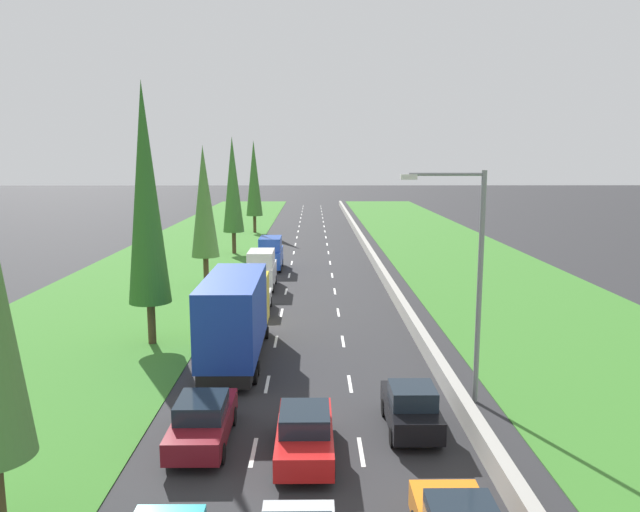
{
  "coord_description": "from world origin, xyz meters",
  "views": [
    {
      "loc": [
        0.2,
        -3.42,
        9.44
      ],
      "look_at": [
        0.87,
        54.55,
        0.06
      ],
      "focal_mm": 34.05,
      "sensor_mm": 36.0,
      "label": 1
    }
  ],
  "objects_px": {
    "poplar_tree_second": "(146,195)",
    "white_hatchback_left_lane": "(256,298)",
    "blue_box_truck_left_lane": "(236,315)",
    "street_light_mast": "(471,270)",
    "maroon_sedan_left_lane": "(203,420)",
    "white_van_left_lane": "(262,270)",
    "black_hatchback_right_lane": "(411,408)",
    "red_sedan_centre_lane": "(305,433)",
    "poplar_tree_third": "(204,202)",
    "poplar_tree_fifth": "(254,178)",
    "poplar_tree_fourth": "(233,185)",
    "blue_van_left_lane": "(271,253)"
  },
  "relations": [
    {
      "from": "red_sedan_centre_lane",
      "to": "white_van_left_lane",
      "type": "distance_m",
      "value": 25.68
    },
    {
      "from": "white_hatchback_left_lane",
      "to": "blue_van_left_lane",
      "type": "relative_size",
      "value": 0.8
    },
    {
      "from": "maroon_sedan_left_lane",
      "to": "white_van_left_lane",
      "type": "height_order",
      "value": "white_van_left_lane"
    },
    {
      "from": "white_van_left_lane",
      "to": "poplar_tree_third",
      "type": "relative_size",
      "value": 0.47
    },
    {
      "from": "black_hatchback_right_lane",
      "to": "white_van_left_lane",
      "type": "bearing_deg",
      "value": 106.89
    },
    {
      "from": "maroon_sedan_left_lane",
      "to": "poplar_tree_fifth",
      "type": "height_order",
      "value": "poplar_tree_fifth"
    },
    {
      "from": "red_sedan_centre_lane",
      "to": "white_hatchback_left_lane",
      "type": "distance_m",
      "value": 18.88
    },
    {
      "from": "white_van_left_lane",
      "to": "poplar_tree_second",
      "type": "bearing_deg",
      "value": -108.58
    },
    {
      "from": "white_hatchback_left_lane",
      "to": "poplar_tree_third",
      "type": "distance_m",
      "value": 10.54
    },
    {
      "from": "black_hatchback_right_lane",
      "to": "blue_van_left_lane",
      "type": "xyz_separation_m",
      "value": [
        -7.03,
        31.23,
        0.56
      ]
    },
    {
      "from": "blue_van_left_lane",
      "to": "poplar_tree_third",
      "type": "xyz_separation_m",
      "value": [
        -4.37,
        -6.57,
        4.84
      ]
    },
    {
      "from": "poplar_tree_third",
      "to": "blue_van_left_lane",
      "type": "bearing_deg",
      "value": 56.4
    },
    {
      "from": "white_hatchback_left_lane",
      "to": "poplar_tree_fourth",
      "type": "bearing_deg",
      "value": 100.6
    },
    {
      "from": "blue_van_left_lane",
      "to": "poplar_tree_fifth",
      "type": "xyz_separation_m",
      "value": [
        -3.82,
        25.99,
        5.5
      ]
    },
    {
      "from": "red_sedan_centre_lane",
      "to": "poplar_tree_fifth",
      "type": "height_order",
      "value": "poplar_tree_fifth"
    },
    {
      "from": "blue_van_left_lane",
      "to": "black_hatchback_right_lane",
      "type": "bearing_deg",
      "value": -77.31
    },
    {
      "from": "poplar_tree_third",
      "to": "street_light_mast",
      "type": "bearing_deg",
      "value": -57.68
    },
    {
      "from": "maroon_sedan_left_lane",
      "to": "street_light_mast",
      "type": "distance_m",
      "value": 11.17
    },
    {
      "from": "black_hatchback_right_lane",
      "to": "blue_van_left_lane",
      "type": "height_order",
      "value": "blue_van_left_lane"
    },
    {
      "from": "red_sedan_centre_lane",
      "to": "poplar_tree_third",
      "type": "xyz_separation_m",
      "value": [
        -7.73,
        26.47,
        5.43
      ]
    },
    {
      "from": "red_sedan_centre_lane",
      "to": "poplar_tree_fifth",
      "type": "relative_size",
      "value": 0.38
    },
    {
      "from": "black_hatchback_right_lane",
      "to": "poplar_tree_fourth",
      "type": "relative_size",
      "value": 0.34
    },
    {
      "from": "black_hatchback_right_lane",
      "to": "poplar_tree_second",
      "type": "relative_size",
      "value": 0.3
    },
    {
      "from": "maroon_sedan_left_lane",
      "to": "poplar_tree_fourth",
      "type": "height_order",
      "value": "poplar_tree_fourth"
    },
    {
      "from": "poplar_tree_second",
      "to": "poplar_tree_fifth",
      "type": "distance_m",
      "value": 47.03
    },
    {
      "from": "blue_van_left_lane",
      "to": "poplar_tree_third",
      "type": "height_order",
      "value": "poplar_tree_third"
    },
    {
      "from": "black_hatchback_right_lane",
      "to": "red_sedan_centre_lane",
      "type": "bearing_deg",
      "value": -153.68
    },
    {
      "from": "poplar_tree_third",
      "to": "black_hatchback_right_lane",
      "type": "bearing_deg",
      "value": -65.18
    },
    {
      "from": "black_hatchback_right_lane",
      "to": "poplar_tree_fifth",
      "type": "height_order",
      "value": "poplar_tree_fifth"
    },
    {
      "from": "white_hatchback_left_lane",
      "to": "white_van_left_lane",
      "type": "height_order",
      "value": "white_van_left_lane"
    },
    {
      "from": "blue_box_truck_left_lane",
      "to": "red_sedan_centre_lane",
      "type": "bearing_deg",
      "value": -70.49
    },
    {
      "from": "poplar_tree_fifth",
      "to": "street_light_mast",
      "type": "distance_m",
      "value": 56.33
    },
    {
      "from": "red_sedan_centre_lane",
      "to": "blue_box_truck_left_lane",
      "type": "bearing_deg",
      "value": 109.51
    },
    {
      "from": "red_sedan_centre_lane",
      "to": "poplar_tree_fifth",
      "type": "distance_m",
      "value": 59.79
    },
    {
      "from": "blue_box_truck_left_lane",
      "to": "poplar_tree_fourth",
      "type": "height_order",
      "value": "poplar_tree_fourth"
    },
    {
      "from": "poplar_tree_fourth",
      "to": "blue_box_truck_left_lane",
      "type": "bearing_deg",
      "value": -82.47
    },
    {
      "from": "blue_box_truck_left_lane",
      "to": "street_light_mast",
      "type": "distance_m",
      "value": 11.25
    },
    {
      "from": "maroon_sedan_left_lane",
      "to": "poplar_tree_third",
      "type": "distance_m",
      "value": 26.46
    },
    {
      "from": "poplar_tree_second",
      "to": "white_hatchback_left_lane",
      "type": "bearing_deg",
      "value": 54.2
    },
    {
      "from": "white_van_left_lane",
      "to": "blue_van_left_lane",
      "type": "bearing_deg",
      "value": 88.97
    },
    {
      "from": "red_sedan_centre_lane",
      "to": "white_van_left_lane",
      "type": "xyz_separation_m",
      "value": [
        -3.49,
        25.43,
        0.59
      ]
    },
    {
      "from": "blue_van_left_lane",
      "to": "street_light_mast",
      "type": "height_order",
      "value": "street_light_mast"
    },
    {
      "from": "poplar_tree_second",
      "to": "poplar_tree_fourth",
      "type": "height_order",
      "value": "poplar_tree_second"
    },
    {
      "from": "black_hatchback_right_lane",
      "to": "white_van_left_lane",
      "type": "relative_size",
      "value": 0.8
    },
    {
      "from": "white_hatchback_left_lane",
      "to": "poplar_tree_fifth",
      "type": "xyz_separation_m",
      "value": [
        -3.92,
        40.45,
        6.06
      ]
    },
    {
      "from": "blue_box_truck_left_lane",
      "to": "blue_van_left_lane",
      "type": "distance_m",
      "value": 23.67
    },
    {
      "from": "maroon_sedan_left_lane",
      "to": "street_light_mast",
      "type": "relative_size",
      "value": 0.5
    },
    {
      "from": "maroon_sedan_left_lane",
      "to": "white_van_left_lane",
      "type": "xyz_separation_m",
      "value": [
        -0.08,
        24.49,
        0.59
      ]
    },
    {
      "from": "black_hatchback_right_lane",
      "to": "red_sedan_centre_lane",
      "type": "xyz_separation_m",
      "value": [
        -3.67,
        -1.82,
        -0.02
      ]
    },
    {
      "from": "blue_van_left_lane",
      "to": "blue_box_truck_left_lane",
      "type": "bearing_deg",
      "value": -89.92
    }
  ]
}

